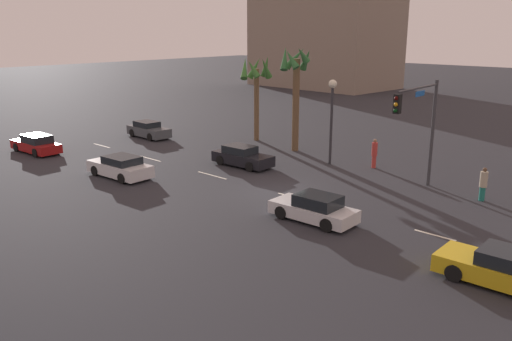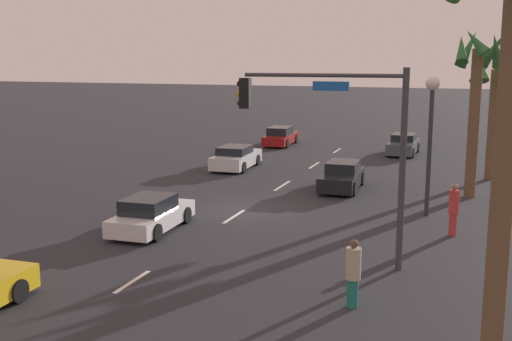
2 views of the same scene
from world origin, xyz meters
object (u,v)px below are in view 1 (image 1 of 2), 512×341
object	(u,v)px
car_5	(148,130)
pedestrian_0	(483,183)
car_0	(120,167)
streetlamp	(332,105)
traffic_signal	(421,118)
palm_tree_0	(257,78)
palm_tree_1	(296,78)
car_4	(36,144)
car_1	(314,209)
car_2	(505,269)
pedestrian_1	(374,153)
car_3	(242,157)

from	to	relation	value
car_5	pedestrian_0	world-z (taller)	pedestrian_0
car_0	streetlamp	world-z (taller)	streetlamp
traffic_signal	palm_tree_0	size ratio (longest dim) A/B	0.90
palm_tree_1	streetlamp	bearing A→B (deg)	-20.33
traffic_signal	car_4	bearing A→B (deg)	-158.50
streetlamp	car_4	bearing A→B (deg)	-146.33
car_4	car_5	xyz separation A→B (m)	(1.41, 9.01, 0.00)
car_4	streetlamp	world-z (taller)	streetlamp
car_1	car_2	size ratio (longest dim) A/B	0.92
traffic_signal	pedestrian_1	world-z (taller)	traffic_signal
car_0	traffic_signal	xyz separation A→B (m)	(14.85, 9.38, 3.54)
car_1	pedestrian_1	xyz separation A→B (m)	(-3.08, 10.66, 0.41)
car_2	streetlamp	size ratio (longest dim) A/B	0.81
car_4	traffic_signal	distance (m)	27.15
streetlamp	pedestrian_0	xyz separation A→B (m)	(10.48, -1.00, -3.06)
car_5	pedestrian_1	bearing A→B (deg)	11.84
car_1	pedestrian_0	distance (m)	9.74
pedestrian_1	car_1	bearing A→B (deg)	-73.88
car_1	car_4	xyz separation A→B (m)	(-23.61, -2.36, 0.02)
car_2	pedestrian_1	xyz separation A→B (m)	(-11.98, 11.34, 0.40)
palm_tree_0	car_3	bearing A→B (deg)	-53.83
car_4	streetlamp	bearing A→B (deg)	33.67
car_5	palm_tree_1	xyz separation A→B (m)	(12.06, 4.49, 4.76)
car_3	traffic_signal	distance (m)	12.01
car_4	car_5	bearing A→B (deg)	81.11
car_3	car_4	bearing A→B (deg)	-151.45
car_0	car_1	xyz separation A→B (m)	(13.41, 1.88, -0.02)
car_4	traffic_signal	xyz separation A→B (m)	(25.05, 9.86, 3.54)
car_1	pedestrian_1	size ratio (longest dim) A/B	2.20
car_5	traffic_signal	world-z (taller)	traffic_signal
car_2	car_5	size ratio (longest dim) A/B	1.09
traffic_signal	palm_tree_0	world-z (taller)	palm_tree_0
palm_tree_1	palm_tree_0	bearing A→B (deg)	169.61
streetlamp	pedestrian_1	size ratio (longest dim) A/B	2.93
car_3	streetlamp	size ratio (longest dim) A/B	0.76
pedestrian_0	palm_tree_1	size ratio (longest dim) A/B	0.24
car_1	streetlamp	distance (m)	11.64
streetlamp	palm_tree_0	xyz separation A→B (m)	(-9.02, 2.47, 1.04)
car_2	streetlamp	xyz separation A→B (m)	(-14.67, 10.20, 3.39)
car_0	car_3	distance (m)	7.91
car_3	streetlamp	distance (m)	6.83
car_0	car_1	distance (m)	13.54
traffic_signal	pedestrian_1	size ratio (longest dim) A/B	3.17
car_1	car_3	xyz separation A→B (m)	(-9.79, 5.15, 0.02)
car_0	traffic_signal	world-z (taller)	traffic_signal
car_2	traffic_signal	distance (m)	11.63
traffic_signal	pedestrian_0	size ratio (longest dim) A/B	3.36
car_4	pedestrian_1	distance (m)	24.31
car_3	car_2	bearing A→B (deg)	-17.35
car_4	palm_tree_0	bearing A→B (deg)	58.42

